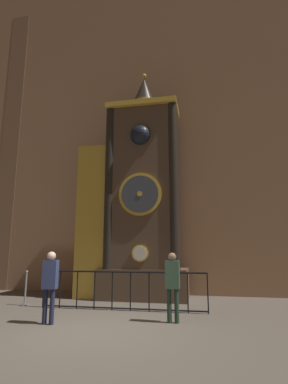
% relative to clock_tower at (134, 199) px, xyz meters
% --- Properties ---
extents(ground_plane, '(28.00, 28.00, 0.00)m').
position_rel_clock_tower_xyz_m(ground_plane, '(0.18, -4.50, -3.62)').
color(ground_plane, brown).
extents(cathedral_back_wall, '(24.00, 0.32, 15.31)m').
position_rel_clock_tower_xyz_m(cathedral_back_wall, '(0.09, 1.35, 4.02)').
color(cathedral_back_wall, '#936B4C').
rests_on(cathedral_back_wall, ground_plane).
extents(clock_tower, '(4.08, 1.83, 8.90)m').
position_rel_clock_tower_xyz_m(clock_tower, '(0.00, 0.00, 0.00)').
color(clock_tower, brown).
rests_on(clock_tower, ground_plane).
extents(railing_fence, '(5.00, 0.05, 1.11)m').
position_rel_clock_tower_xyz_m(railing_fence, '(0.13, -2.15, -3.01)').
color(railing_fence, black).
rests_on(railing_fence, ground_plane).
extents(visitor_near, '(0.36, 0.26, 1.68)m').
position_rel_clock_tower_xyz_m(visitor_near, '(-1.13, -4.07, -2.61)').
color(visitor_near, '#1B213A').
rests_on(visitor_near, ground_plane).
extents(visitor_far, '(0.34, 0.22, 1.66)m').
position_rel_clock_tower_xyz_m(visitor_far, '(1.77, -3.37, -2.63)').
color(visitor_far, '#213427').
rests_on(visitor_far, ground_plane).
extents(stanchion_post, '(0.28, 0.28, 1.08)m').
position_rel_clock_tower_xyz_m(stanchion_post, '(-3.07, -1.97, -3.27)').
color(stanchion_post, gray).
rests_on(stanchion_post, ground_plane).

